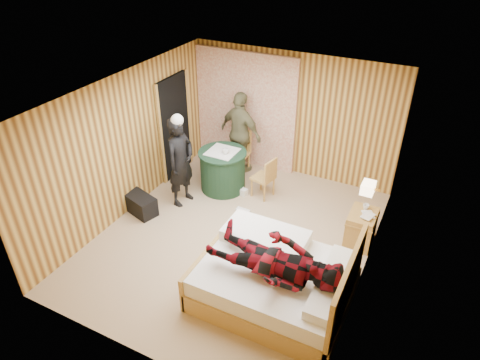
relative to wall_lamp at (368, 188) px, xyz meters
The scene contains 23 objects.
floor 2.36m from the wall_lamp, 166.83° to the right, with size 4.20×5.00×0.01m, color tan.
ceiling 2.31m from the wall_lamp, 166.83° to the right, with size 4.20×5.00×0.01m, color white.
wall_back 2.81m from the wall_lamp, 133.17° to the left, with size 4.20×0.02×2.50m, color #E0B856.
wall_left 4.05m from the wall_lamp, behind, with size 0.02×5.00×2.50m, color #E0B856.
wall_right 0.49m from the wall_lamp, 68.55° to the right, with size 0.02×5.00×2.50m, color #E0B856.
curtain 3.53m from the wall_lamp, 145.89° to the left, with size 2.20×0.08×2.40m, color white.
doorway 4.10m from the wall_lamp, 166.59° to the left, with size 0.06×0.90×2.05m, color black.
wall_lamp is the anchor object (origin of this frame).
bed 1.84m from the wall_lamp, 121.02° to the right, with size 2.06×1.62×1.12m.
nightstand 1.08m from the wall_lamp, 96.40° to the left, with size 0.44×0.59×0.57m.
round_table 3.08m from the wall_lamp, 164.04° to the left, with size 0.92×0.92×0.82m.
chair_far 3.31m from the wall_lamp, 151.54° to the left, with size 0.44×0.44×0.93m.
chair_near 2.31m from the wall_lamp, 155.20° to the left, with size 0.44×0.44×0.82m.
duffel_bag 3.98m from the wall_lamp, behind, with size 0.62×0.33×0.35m, color black.
sneaker_left 2.85m from the wall_lamp, 162.19° to the left, with size 0.30×0.12×0.13m, color white.
sneaker_right 2.44m from the wall_lamp, behind, with size 0.26×0.10×0.11m, color white.
woman_standing 3.32m from the wall_lamp, behind, with size 0.62×0.40×1.69m, color black.
man_at_table 3.27m from the wall_lamp, 150.78° to the left, with size 1.01×0.42×1.72m, color #6E6C49.
man_on_bed 1.77m from the wall_lamp, 116.35° to the right, with size 1.77×0.67×0.86m, color maroon.
book_lower 0.79m from the wall_lamp, 97.34° to the left, with size 0.17×0.22×0.02m, color white.
book_upper 0.77m from the wall_lamp, 97.34° to the left, with size 0.16×0.22×0.02m, color white.
cup_nightstand 0.85m from the wall_lamp, 94.79° to the left, with size 0.10×0.10×0.09m, color white.
cup_table 2.87m from the wall_lamp, 164.46° to the left, with size 0.12×0.12×0.10m, color white.
Camera 1 is at (2.58, -4.94, 4.63)m, focal length 32.00 mm.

